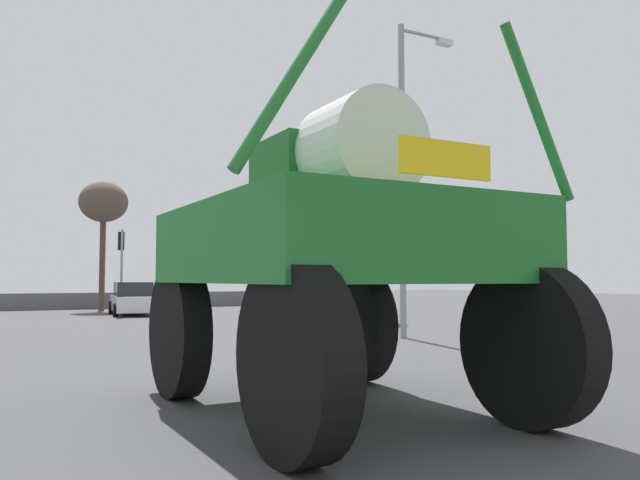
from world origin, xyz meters
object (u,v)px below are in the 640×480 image
at_px(sedan_ahead, 133,300).
at_px(traffic_signal_far_left, 121,253).
at_px(streetlight_near_right, 406,163).
at_px(traffic_signal_near_right, 327,229).
at_px(bare_tree_right, 341,210).
at_px(oversize_sprayer, 334,253).
at_px(bare_tree_far_center, 103,204).

relative_size(sedan_ahead, traffic_signal_far_left, 1.08).
xyz_separation_m(traffic_signal_far_left, streetlight_near_right, (5.11, -15.08, 2.12)).
height_order(sedan_ahead, traffic_signal_near_right, traffic_signal_near_right).
distance_m(sedan_ahead, streetlight_near_right, 16.47).
bearing_deg(bare_tree_right, traffic_signal_far_left, 134.17).
relative_size(sedan_ahead, bare_tree_right, 0.74).
height_order(sedan_ahead, streetlight_near_right, streetlight_near_right).
bearing_deg(oversize_sprayer, streetlight_near_right, -41.55).
bearing_deg(bare_tree_right, traffic_signal_near_right, -121.83).
relative_size(oversize_sprayer, bare_tree_far_center, 0.81).
distance_m(oversize_sprayer, streetlight_near_right, 10.62).
relative_size(sedan_ahead, bare_tree_far_center, 0.62).
height_order(oversize_sprayer, bare_tree_right, bare_tree_right).
distance_m(sedan_ahead, traffic_signal_near_right, 17.16).
bearing_deg(traffic_signal_far_left, bare_tree_right, -45.83).
bearing_deg(sedan_ahead, streetlight_near_right, -157.93).
bearing_deg(traffic_signal_far_left, bare_tree_far_center, 89.57).
height_order(oversize_sprayer, traffic_signal_far_left, oversize_sprayer).
bearing_deg(bare_tree_right, oversize_sprayer, -120.29).
xyz_separation_m(traffic_signal_near_right, streetlight_near_right, (3.56, 1.75, 2.16)).
height_order(traffic_signal_near_right, bare_tree_right, bare_tree_right).
height_order(traffic_signal_far_left, bare_tree_right, bare_tree_right).
relative_size(traffic_signal_near_right, streetlight_near_right, 0.43).
xyz_separation_m(streetlight_near_right, bare_tree_right, (2.21, 7.54, -0.51)).
bearing_deg(sedan_ahead, bare_tree_right, -133.31).
bearing_deg(traffic_signal_near_right, oversize_sprayer, -117.79).
height_order(traffic_signal_near_right, streetlight_near_right, streetlight_near_right).
bearing_deg(bare_tree_far_center, sedan_ahead, -84.09).
bearing_deg(traffic_signal_near_right, bare_tree_right, 58.17).
bearing_deg(traffic_signal_near_right, bare_tree_far_center, 93.87).
xyz_separation_m(traffic_signal_far_left, bare_tree_far_center, (0.04, 5.47, 2.84)).
xyz_separation_m(sedan_ahead, traffic_signal_far_left, (-0.59, -0.17, 2.15)).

